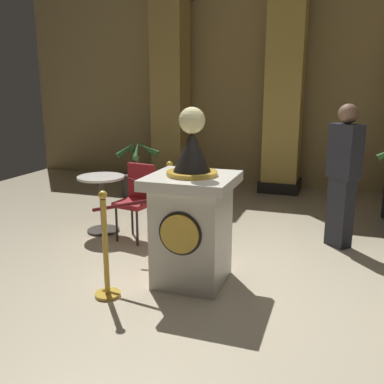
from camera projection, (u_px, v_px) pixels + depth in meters
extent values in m
plane|color=beige|center=(220.00, 285.00, 4.23)|extent=(11.23, 11.23, 0.00)
cube|color=tan|center=(288.00, 86.00, 8.15)|extent=(11.23, 0.16, 3.84)
cube|color=beige|center=(192.00, 235.00, 4.20)|extent=(0.65, 0.65, 0.99)
cube|color=beige|center=(192.00, 181.00, 4.07)|extent=(0.81, 0.81, 0.10)
cylinder|color=gold|center=(180.00, 234.00, 3.85)|extent=(0.37, 0.03, 0.37)
cylinder|color=black|center=(180.00, 234.00, 3.86)|extent=(0.41, 0.01, 0.41)
cylinder|color=gold|center=(192.00, 173.00, 4.05)|extent=(0.49, 0.49, 0.04)
cone|color=black|center=(192.00, 151.00, 4.00)|extent=(0.36, 0.36, 0.39)
cylinder|color=gold|center=(192.00, 130.00, 3.95)|extent=(0.03, 0.03, 0.06)
sphere|color=beige|center=(192.00, 120.00, 3.93)|extent=(0.25, 0.25, 0.25)
cylinder|color=gold|center=(170.00, 244.00, 5.30)|extent=(0.24, 0.24, 0.03)
cylinder|color=gold|center=(170.00, 207.00, 5.19)|extent=(0.05, 0.05, 0.97)
sphere|color=gold|center=(169.00, 165.00, 5.06)|extent=(0.08, 0.08, 0.08)
cylinder|color=gold|center=(108.00, 294.00, 4.00)|extent=(0.24, 0.24, 0.03)
cylinder|color=gold|center=(106.00, 249.00, 3.89)|extent=(0.05, 0.05, 0.93)
sphere|color=gold|center=(103.00, 195.00, 3.78)|extent=(0.08, 0.08, 0.08)
cylinder|color=#591419|center=(157.00, 189.00, 4.79)|extent=(0.73, 0.06, 0.21)
cylinder|color=#591419|center=(124.00, 205.00, 4.14)|extent=(0.73, 0.06, 0.21)
sphere|color=#591419|center=(142.00, 205.00, 4.49)|extent=(0.04, 0.04, 0.04)
cube|color=black|center=(172.00, 177.00, 8.81)|extent=(0.71, 0.71, 0.20)
cube|color=tan|center=(171.00, 90.00, 8.40)|extent=(0.62, 0.62, 3.69)
cube|color=black|center=(280.00, 185.00, 8.11)|extent=(0.74, 0.74, 0.20)
cube|color=gold|center=(285.00, 91.00, 7.70)|extent=(0.64, 0.64, 3.69)
cylinder|color=#2D2823|center=(138.00, 185.00, 7.70)|extent=(0.58, 0.58, 0.40)
cylinder|color=brown|center=(138.00, 166.00, 7.62)|extent=(0.08, 0.08, 0.30)
cone|color=#2D662D|center=(148.00, 149.00, 7.51)|extent=(0.41, 0.15, 0.25)
cone|color=#2D662D|center=(146.00, 147.00, 7.69)|extent=(0.21, 0.37, 0.34)
cone|color=#2D662D|center=(134.00, 147.00, 7.72)|extent=(0.33, 0.36, 0.30)
cone|color=#2D662D|center=(126.00, 149.00, 7.48)|extent=(0.34, 0.33, 0.33)
cone|color=#2D662D|center=(137.00, 150.00, 7.36)|extent=(0.21, 0.37, 0.35)
cube|color=#26262D|center=(340.00, 212.00, 5.18)|extent=(0.33, 0.32, 0.85)
cube|color=#26262D|center=(345.00, 151.00, 5.01)|extent=(0.41, 0.40, 0.64)
sphere|color=brown|center=(348.00, 114.00, 4.90)|extent=(0.23, 0.23, 0.23)
cylinder|color=#332D28|center=(104.00, 230.00, 5.80)|extent=(0.43, 0.43, 0.03)
cylinder|color=#332D28|center=(102.00, 205.00, 5.71)|extent=(0.06, 0.06, 0.75)
cylinder|color=silver|center=(101.00, 177.00, 5.62)|extent=(0.62, 0.62, 0.03)
cylinder|color=black|center=(117.00, 224.00, 5.38)|extent=(0.03, 0.03, 0.45)
cylinder|color=black|center=(137.00, 228.00, 5.22)|extent=(0.03, 0.03, 0.45)
cylinder|color=black|center=(132.00, 218.00, 5.65)|extent=(0.03, 0.03, 0.45)
cylinder|color=black|center=(152.00, 221.00, 5.49)|extent=(0.03, 0.03, 0.45)
cube|color=maroon|center=(134.00, 203.00, 5.37)|extent=(0.47, 0.47, 0.06)
cube|color=maroon|center=(141.00, 181.00, 5.46)|extent=(0.40, 0.12, 0.45)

